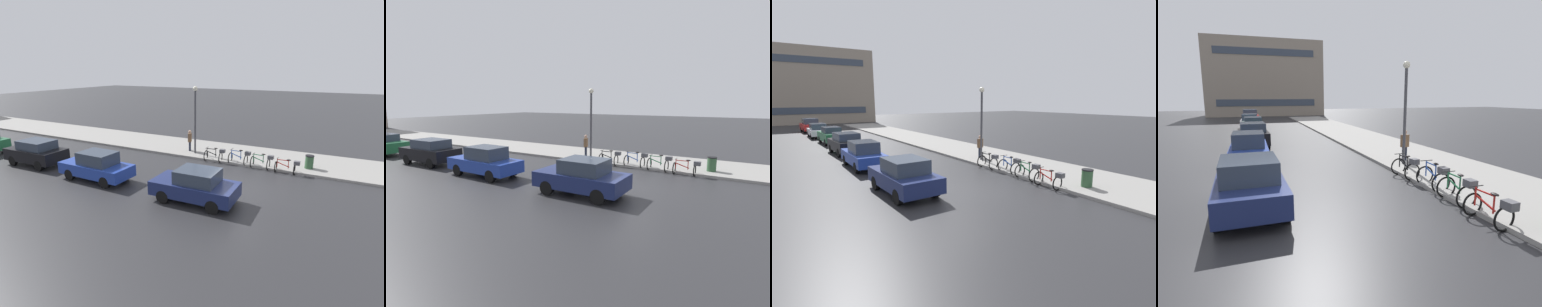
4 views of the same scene
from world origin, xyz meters
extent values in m
plane|color=#28282B|center=(0.00, 0.00, 0.00)|extent=(140.00, 140.00, 0.00)
cube|color=gray|center=(6.00, 10.00, 0.07)|extent=(4.80, 60.00, 0.14)
torus|color=black|center=(3.47, -1.24, 0.34)|extent=(0.68, 0.08, 0.68)
torus|color=black|center=(3.50, -2.33, 0.34)|extent=(0.68, 0.08, 0.68)
cube|color=red|center=(3.49, -1.97, 0.59)|extent=(0.04, 0.04, 0.50)
cube|color=red|center=(3.48, -1.32, 0.61)|extent=(0.04, 0.04, 0.53)
cube|color=red|center=(3.49, -1.64, 0.82)|extent=(0.05, 0.66, 0.04)
cube|color=red|center=(3.49, -1.67, 0.54)|extent=(0.06, 0.74, 0.27)
ellipsoid|color=black|center=(3.49, -1.97, 0.87)|extent=(0.15, 0.26, 0.07)
cylinder|color=black|center=(3.48, -1.32, 0.90)|extent=(0.50, 0.04, 0.03)
cube|color=#4C4C51|center=(3.51, -2.45, 0.74)|extent=(0.29, 0.35, 0.22)
torus|color=black|center=(3.71, 0.30, 0.37)|extent=(0.74, 0.09, 0.74)
torus|color=black|center=(3.67, -0.75, 0.37)|extent=(0.74, 0.09, 0.74)
cube|color=#237042|center=(3.68, -0.41, 0.65)|extent=(0.04, 0.04, 0.56)
cube|color=#237042|center=(3.70, 0.22, 0.64)|extent=(0.04, 0.04, 0.53)
cube|color=#237042|center=(3.69, -0.09, 0.88)|extent=(0.06, 0.63, 0.04)
cube|color=#237042|center=(3.69, -0.12, 0.59)|extent=(0.06, 0.71, 0.26)
ellipsoid|color=black|center=(3.68, -0.41, 0.96)|extent=(0.15, 0.26, 0.07)
cylinder|color=black|center=(3.70, 0.22, 0.92)|extent=(0.50, 0.05, 0.03)
cube|color=#4C4C51|center=(3.66, -0.87, 0.83)|extent=(0.29, 0.35, 0.22)
torus|color=black|center=(3.86, 1.83, 0.37)|extent=(0.74, 0.09, 0.74)
torus|color=black|center=(3.82, 0.75, 0.37)|extent=(0.74, 0.09, 0.74)
cube|color=#234CA8|center=(3.84, 1.10, 0.66)|extent=(0.04, 0.04, 0.58)
cube|color=#234CA8|center=(3.86, 1.75, 0.66)|extent=(0.04, 0.04, 0.58)
cube|color=#234CA8|center=(3.85, 1.43, 0.91)|extent=(0.06, 0.65, 0.04)
cube|color=#234CA8|center=(3.85, 1.40, 0.60)|extent=(0.06, 0.73, 0.26)
ellipsoid|color=black|center=(3.84, 1.10, 0.98)|extent=(0.15, 0.26, 0.07)
cylinder|color=black|center=(3.86, 1.75, 0.97)|extent=(0.50, 0.05, 0.03)
cube|color=#4C4C51|center=(3.82, 0.63, 0.85)|extent=(0.29, 0.35, 0.22)
torus|color=black|center=(3.62, 3.50, 0.36)|extent=(0.73, 0.10, 0.73)
torus|color=black|center=(3.68, 2.45, 0.36)|extent=(0.73, 0.10, 0.73)
cube|color=black|center=(3.66, 2.79, 0.64)|extent=(0.04, 0.04, 0.56)
cube|color=black|center=(3.62, 3.42, 0.64)|extent=(0.04, 0.04, 0.55)
cube|color=black|center=(3.64, 3.11, 0.88)|extent=(0.07, 0.63, 0.04)
cube|color=black|center=(3.64, 3.08, 0.59)|extent=(0.08, 0.72, 0.26)
ellipsoid|color=black|center=(3.66, 2.79, 0.95)|extent=(0.15, 0.27, 0.07)
cylinder|color=black|center=(3.62, 3.42, 0.93)|extent=(0.50, 0.06, 0.03)
cube|color=#4C4C51|center=(3.69, 2.33, 0.82)|extent=(0.30, 0.36, 0.22)
cube|color=navy|center=(-2.46, 1.26, 0.65)|extent=(2.01, 4.08, 0.67)
cube|color=#2D3847|center=(-2.45, 1.10, 1.29)|extent=(1.61, 1.96, 0.61)
cylinder|color=black|center=(-3.34, 2.49, 0.32)|extent=(0.24, 0.65, 0.64)
cylinder|color=black|center=(-1.64, 2.54, 0.32)|extent=(0.24, 0.65, 0.64)
cylinder|color=black|center=(-3.28, -0.01, 0.32)|extent=(0.24, 0.65, 0.64)
cylinder|color=black|center=(-1.57, 0.04, 0.32)|extent=(0.24, 0.65, 0.64)
cube|color=navy|center=(-2.46, 7.48, 0.64)|extent=(1.77, 4.24, 0.64)
cube|color=#2D3847|center=(-2.46, 7.32, 1.30)|extent=(1.44, 1.98, 0.68)
cylinder|color=black|center=(-3.23, 8.80, 0.32)|extent=(0.22, 0.64, 0.64)
cylinder|color=black|center=(-1.68, 8.79, 0.32)|extent=(0.22, 0.64, 0.64)
cylinder|color=black|center=(-3.24, 6.18, 0.32)|extent=(0.22, 0.64, 0.64)
cylinder|color=black|center=(-1.70, 6.17, 0.32)|extent=(0.22, 0.64, 0.64)
cube|color=black|center=(-2.19, 13.01, 0.70)|extent=(2.02, 4.00, 0.76)
cube|color=#2D3847|center=(-2.19, 12.85, 1.36)|extent=(1.62, 2.18, 0.56)
cylinder|color=black|center=(-3.07, 14.20, 0.32)|extent=(0.24, 0.65, 0.64)
cylinder|color=black|center=(-1.40, 14.26, 0.32)|extent=(0.24, 0.65, 0.64)
cylinder|color=black|center=(-2.99, 11.76, 0.32)|extent=(0.24, 0.65, 0.64)
cylinder|color=black|center=(-1.31, 11.82, 0.32)|extent=(0.24, 0.65, 0.64)
cube|color=#1E6038|center=(-2.08, 19.33, 0.69)|extent=(1.80, 4.18, 0.75)
cube|color=#2D3847|center=(-2.07, 19.16, 1.34)|extent=(1.44, 1.95, 0.53)
cylinder|color=black|center=(-2.86, 20.59, 0.32)|extent=(0.24, 0.65, 0.64)
cylinder|color=black|center=(-1.36, 20.63, 0.32)|extent=(0.24, 0.65, 0.64)
cylinder|color=black|center=(-2.79, 18.03, 0.32)|extent=(0.24, 0.65, 0.64)
cylinder|color=black|center=(-1.29, 18.07, 0.32)|extent=(0.24, 0.65, 0.64)
cube|color=silver|center=(-2.33, 25.23, 0.62)|extent=(1.84, 4.26, 0.60)
cube|color=#2D3847|center=(-2.33, 25.06, 1.23)|extent=(1.49, 2.21, 0.62)
cylinder|color=black|center=(-3.10, 26.56, 0.32)|extent=(0.23, 0.64, 0.64)
cylinder|color=black|center=(-1.52, 26.53, 0.32)|extent=(0.23, 0.64, 0.64)
cylinder|color=black|center=(-3.14, 23.93, 0.32)|extent=(0.23, 0.64, 0.64)
cylinder|color=black|center=(-1.56, 23.91, 0.32)|extent=(0.23, 0.64, 0.64)
cube|color=#AD1919|center=(-2.25, 31.71, 0.70)|extent=(2.06, 3.99, 0.75)
cube|color=#2D3847|center=(-2.24, 31.55, 1.40)|extent=(1.66, 2.18, 0.66)
cylinder|color=black|center=(-3.15, 32.91, 0.32)|extent=(0.24, 0.65, 0.64)
cylinder|color=black|center=(-1.40, 32.95, 0.32)|extent=(0.24, 0.65, 0.64)
cylinder|color=black|center=(-3.09, 30.47, 0.32)|extent=(0.24, 0.65, 0.64)
cylinder|color=black|center=(-1.34, 30.51, 0.32)|extent=(0.24, 0.65, 0.64)
cylinder|color=#1E2333|center=(4.88, 5.42, 0.42)|extent=(0.14, 0.14, 0.83)
cylinder|color=#1E2333|center=(5.05, 5.48, 0.42)|extent=(0.14, 0.14, 0.83)
cube|color=brown|center=(4.97, 5.45, 1.14)|extent=(0.46, 0.36, 0.62)
sphere|color=tan|center=(4.97, 5.45, 1.59)|extent=(0.22, 0.22, 0.22)
cylinder|color=#424247|center=(4.57, 4.81, 2.31)|extent=(0.14, 0.14, 4.61)
sphere|color=#F2EACC|center=(4.57, 4.81, 4.74)|extent=(0.33, 0.33, 0.33)
cylinder|color=#2D5133|center=(4.74, -3.00, 0.45)|extent=(0.49, 0.49, 0.90)
cylinder|color=black|center=(4.74, -3.00, 0.93)|extent=(0.52, 0.52, 0.06)
cube|color=gray|center=(0.71, 49.47, 6.34)|extent=(19.24, 9.97, 12.68)
cube|color=#333D4C|center=(0.71, 44.45, 2.28)|extent=(15.78, 0.06, 1.10)
cube|color=#333D4C|center=(0.71, 44.45, 10.40)|extent=(15.78, 0.06, 1.10)
camera|label=1|loc=(-14.16, -4.68, 6.15)|focal=28.00mm
camera|label=2|loc=(-13.34, -5.41, 4.07)|focal=28.00mm
camera|label=3|loc=(-7.50, -10.86, 4.13)|focal=28.00mm
camera|label=4|loc=(-2.36, -7.74, 3.34)|focal=28.00mm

